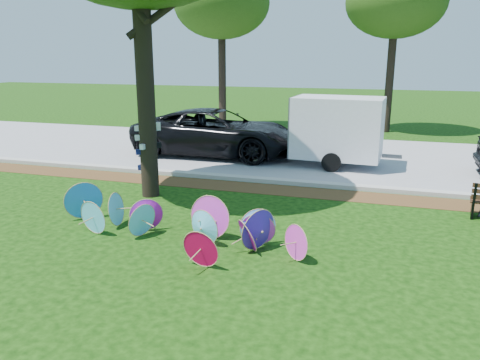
# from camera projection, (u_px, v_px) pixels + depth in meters

# --- Properties ---
(ground) EXTENTS (90.00, 90.00, 0.00)m
(ground) POSITION_uv_depth(u_px,v_px,m) (183.00, 252.00, 8.62)
(ground) COLOR black
(ground) RESTS_ON ground
(mulch_strip) EXTENTS (90.00, 1.00, 0.01)m
(mulch_strip) POSITION_uv_depth(u_px,v_px,m) (249.00, 188.00, 12.78)
(mulch_strip) COLOR #472D16
(mulch_strip) RESTS_ON ground
(curb) EXTENTS (90.00, 0.30, 0.12)m
(curb) POSITION_uv_depth(u_px,v_px,m) (256.00, 179.00, 13.41)
(curb) COLOR #B7B5AD
(curb) RESTS_ON ground
(street) EXTENTS (90.00, 8.00, 0.01)m
(street) POSITION_uv_depth(u_px,v_px,m) (285.00, 153.00, 17.26)
(street) COLOR gray
(street) RESTS_ON ground
(parasol_pile) EXTENTS (5.58, 2.52, 0.88)m
(parasol_pile) POSITION_uv_depth(u_px,v_px,m) (187.00, 220.00, 9.18)
(parasol_pile) COLOR #4524B9
(parasol_pile) RESTS_ON ground
(black_van) EXTENTS (5.95, 2.76, 1.65)m
(black_van) POSITION_uv_depth(u_px,v_px,m) (216.00, 132.00, 16.75)
(black_van) COLOR black
(black_van) RESTS_ON ground
(cargo_trailer) EXTENTS (2.87, 1.93, 2.53)m
(cargo_trailer) POSITION_uv_depth(u_px,v_px,m) (338.00, 127.00, 14.99)
(cargo_trailer) COLOR silver
(cargo_trailer) RESTS_ON ground
(bg_trees) EXTENTS (19.21, 5.98, 7.40)m
(bg_trees) POSITION_uv_depth(u_px,v_px,m) (393.00, 0.00, 19.74)
(bg_trees) COLOR black
(bg_trees) RESTS_ON ground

